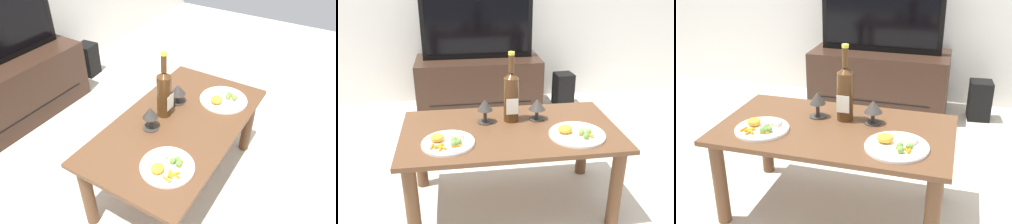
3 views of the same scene
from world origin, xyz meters
TOP-DOWN VIEW (x-y plane):
  - ground_plane at (0.00, 0.00)m, footprint 6.40×6.40m
  - dining_table at (0.00, 0.00)m, footprint 1.17×0.65m
  - tv_stand at (-0.07, 1.46)m, footprint 1.12×0.49m
  - tv_screen at (-0.07, 1.46)m, footprint 0.98×0.05m
  - floor_speaker at (0.75, 1.46)m, footprint 0.19×0.19m
  - wine_bottle at (0.02, 0.11)m, footprint 0.08×0.09m
  - goblet_left at (-0.13, 0.11)m, footprint 0.09×0.09m
  - goblet_right at (0.17, 0.11)m, footprint 0.10×0.10m
  - dinner_plate_left at (-0.33, -0.13)m, footprint 0.27×0.27m
  - dinner_plate_right at (0.33, -0.13)m, footprint 0.29×0.29m

SIDE VIEW (x-z plane):
  - ground_plane at x=0.00m, z-range 0.00..0.00m
  - floor_speaker at x=0.75m, z-range 0.00..0.32m
  - tv_stand at x=-0.07m, z-range 0.00..0.50m
  - dining_table at x=0.00m, z-range 0.15..0.63m
  - dinner_plate_left at x=-0.33m, z-range 0.47..0.52m
  - dinner_plate_right at x=0.33m, z-range 0.47..0.52m
  - goblet_right at x=0.17m, z-range 0.50..0.63m
  - goblet_left at x=-0.13m, z-range 0.51..0.65m
  - wine_bottle at x=0.02m, z-range 0.44..0.84m
  - tv_screen at x=-0.07m, z-range 0.50..1.07m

